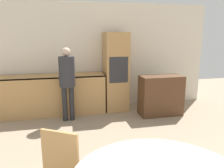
% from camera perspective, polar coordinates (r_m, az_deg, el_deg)
% --- Properties ---
extents(wall_back, '(6.15, 0.05, 2.60)m').
position_cam_1_polar(wall_back, '(5.51, -5.55, 7.16)').
color(wall_back, silver).
rests_on(wall_back, ground_plane).
extents(kitchen_counter, '(2.47, 0.60, 0.92)m').
position_cam_1_polar(kitchen_counter, '(5.28, -15.61, -2.59)').
color(kitchen_counter, tan).
rests_on(kitchen_counter, ground_plane).
extents(oven_unit, '(0.55, 0.59, 1.88)m').
position_cam_1_polar(oven_unit, '(5.33, 0.98, 3.15)').
color(oven_unit, tan).
rests_on(oven_unit, ground_plane).
extents(sideboard, '(0.97, 0.45, 0.92)m').
position_cam_1_polar(sideboard, '(5.17, 12.61, -2.93)').
color(sideboard, '#51331E').
rests_on(sideboard, ground_plane).
extents(person_standing, '(0.33, 0.33, 1.57)m').
position_cam_1_polar(person_standing, '(4.67, -11.66, 1.96)').
color(person_standing, '#262628').
rests_on(person_standing, ground_plane).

